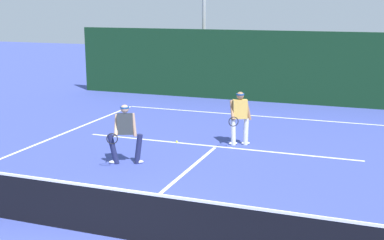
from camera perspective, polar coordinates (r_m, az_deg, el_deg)
ground_plane at (r=9.81m, az=-9.22°, el=-12.68°), size 80.00×80.00×0.00m
court_line_baseline_far at (r=19.82m, az=6.79°, el=0.50°), size 10.46×0.10×0.01m
court_line_service at (r=15.45m, az=2.70°, el=-2.96°), size 8.52×0.10×0.01m
court_line_centre at (r=12.47m, az=-1.96°, el=-6.85°), size 0.10×6.40×0.01m
tennis_net at (r=9.61m, az=-9.33°, el=-9.98°), size 11.46×0.09×1.11m
player_near at (r=13.69m, az=-7.46°, el=-1.29°), size 0.93×0.96×1.62m
player_far at (r=15.48m, az=5.34°, el=0.46°), size 0.70×0.93×1.64m
tennis_ball at (r=15.86m, az=-1.71°, el=-2.42°), size 0.07×0.07×0.07m
back_fence_windscreen at (r=22.46m, az=8.71°, el=5.88°), size 18.33×0.12×3.09m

